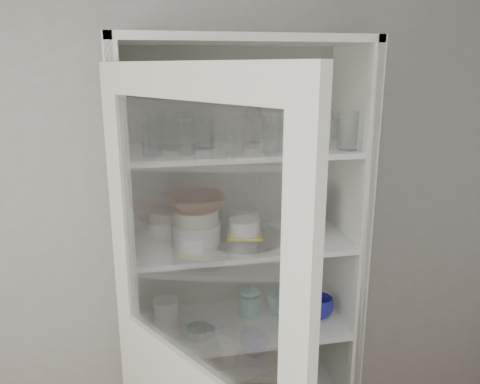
{
  "coord_description": "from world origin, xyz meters",
  "views": [
    {
      "loc": [
        -0.18,
        -0.6,
        1.99
      ],
      "look_at": [
        0.2,
        1.27,
        1.47
      ],
      "focal_mm": 35.0,
      "sensor_mm": 36.0,
      "label": 1
    }
  ],
  "objects_px": {
    "goblet_2": "(254,122)",
    "plate_stack_front": "(196,234)",
    "mug_blue": "(320,307)",
    "mug_teal": "(278,304)",
    "goblet_1": "(181,127)",
    "yellow_trivet": "(244,234)",
    "pantry_cabinet": "(237,298)",
    "mug_white": "(288,319)",
    "goblet_3": "(326,124)",
    "measuring_cups": "(199,332)",
    "goblet_0": "(162,128)",
    "plate_stack_back": "(171,222)",
    "teal_jar": "(250,303)",
    "white_ramekin": "(244,226)",
    "terracotta_bowl": "(195,202)",
    "cream_bowl": "(196,216)",
    "glass_platter": "(244,237)",
    "white_canister": "(166,313)",
    "grey_bowl_stack": "(306,213)"
  },
  "relations": [
    {
      "from": "goblet_2",
      "to": "plate_stack_front",
      "type": "xyz_separation_m",
      "value": [
        -0.28,
        -0.14,
        -0.44
      ]
    },
    {
      "from": "mug_blue",
      "to": "mug_teal",
      "type": "xyz_separation_m",
      "value": [
        -0.18,
        0.06,
        0.0
      ]
    },
    {
      "from": "goblet_1",
      "to": "yellow_trivet",
      "type": "height_order",
      "value": "goblet_1"
    },
    {
      "from": "pantry_cabinet",
      "to": "mug_white",
      "type": "xyz_separation_m",
      "value": [
        0.19,
        -0.17,
        -0.03
      ]
    },
    {
      "from": "goblet_3",
      "to": "measuring_cups",
      "type": "relative_size",
      "value": 1.48
    },
    {
      "from": "goblet_0",
      "to": "mug_blue",
      "type": "bearing_deg",
      "value": -10.8
    },
    {
      "from": "plate_stack_back",
      "to": "teal_jar",
      "type": "height_order",
      "value": "plate_stack_back"
    },
    {
      "from": "white_ramekin",
      "to": "teal_jar",
      "type": "distance_m",
      "value": 0.41
    },
    {
      "from": "goblet_1",
      "to": "white_ramekin",
      "type": "distance_m",
      "value": 0.5
    },
    {
      "from": "goblet_0",
      "to": "yellow_trivet",
      "type": "bearing_deg",
      "value": -17.7
    },
    {
      "from": "goblet_3",
      "to": "terracotta_bowl",
      "type": "bearing_deg",
      "value": -168.23
    },
    {
      "from": "goblet_2",
      "to": "plate_stack_back",
      "type": "distance_m",
      "value": 0.57
    },
    {
      "from": "goblet_0",
      "to": "plate_stack_front",
      "type": "relative_size",
      "value": 0.75
    },
    {
      "from": "mug_white",
      "to": "teal_jar",
      "type": "distance_m",
      "value": 0.21
    },
    {
      "from": "cream_bowl",
      "to": "glass_platter",
      "type": "distance_m",
      "value": 0.24
    },
    {
      "from": "plate_stack_front",
      "to": "yellow_trivet",
      "type": "distance_m",
      "value": 0.21
    },
    {
      "from": "terracotta_bowl",
      "to": "goblet_3",
      "type": "bearing_deg",
      "value": 11.77
    },
    {
      "from": "goblet_0",
      "to": "goblet_2",
      "type": "xyz_separation_m",
      "value": [
        0.39,
        0.02,
        0.01
      ]
    },
    {
      "from": "mug_blue",
      "to": "yellow_trivet",
      "type": "bearing_deg",
      "value": 162.65
    },
    {
      "from": "goblet_0",
      "to": "goblet_2",
      "type": "height_order",
      "value": "goblet_2"
    },
    {
      "from": "mug_white",
      "to": "measuring_cups",
      "type": "xyz_separation_m",
      "value": [
        -0.4,
        0.02,
        -0.03
      ]
    },
    {
      "from": "terracotta_bowl",
      "to": "mug_white",
      "type": "relative_size",
      "value": 2.44
    },
    {
      "from": "pantry_cabinet",
      "to": "white_ramekin",
      "type": "distance_m",
      "value": 0.39
    },
    {
      "from": "goblet_0",
      "to": "white_ramekin",
      "type": "bearing_deg",
      "value": -17.7
    },
    {
      "from": "goblet_3",
      "to": "goblet_0",
      "type": "bearing_deg",
      "value": 179.96
    },
    {
      "from": "goblet_1",
      "to": "goblet_2",
      "type": "height_order",
      "value": "goblet_2"
    },
    {
      "from": "mug_blue",
      "to": "mug_teal",
      "type": "relative_size",
      "value": 1.14
    },
    {
      "from": "cream_bowl",
      "to": "white_canister",
      "type": "relative_size",
      "value": 1.42
    },
    {
      "from": "grey_bowl_stack",
      "to": "teal_jar",
      "type": "xyz_separation_m",
      "value": [
        -0.24,
        0.05,
        -0.44
      ]
    },
    {
      "from": "white_ramekin",
      "to": "white_canister",
      "type": "distance_m",
      "value": 0.53
    },
    {
      "from": "white_canister",
      "to": "white_ramekin",
      "type": "bearing_deg",
      "value": -4.72
    },
    {
      "from": "goblet_1",
      "to": "measuring_cups",
      "type": "height_order",
      "value": "goblet_1"
    },
    {
      "from": "pantry_cabinet",
      "to": "glass_platter",
      "type": "relative_size",
      "value": 6.17
    },
    {
      "from": "mug_teal",
      "to": "teal_jar",
      "type": "bearing_deg",
      "value": 161.45
    },
    {
      "from": "terracotta_bowl",
      "to": "glass_platter",
      "type": "height_order",
      "value": "terracotta_bowl"
    },
    {
      "from": "goblet_3",
      "to": "measuring_cups",
      "type": "xyz_separation_m",
      "value": [
        -0.61,
        -0.18,
        -0.86
      ]
    },
    {
      "from": "goblet_0",
      "to": "plate_stack_front",
      "type": "distance_m",
      "value": 0.46
    },
    {
      "from": "goblet_1",
      "to": "teal_jar",
      "type": "distance_m",
      "value": 0.87
    },
    {
      "from": "teal_jar",
      "to": "white_canister",
      "type": "relative_size",
      "value": 0.9
    },
    {
      "from": "plate_stack_front",
      "to": "plate_stack_back",
      "type": "relative_size",
      "value": 1.07
    },
    {
      "from": "grey_bowl_stack",
      "to": "white_canister",
      "type": "height_order",
      "value": "grey_bowl_stack"
    },
    {
      "from": "goblet_2",
      "to": "plate_stack_back",
      "type": "relative_size",
      "value": 0.95
    },
    {
      "from": "plate_stack_back",
      "to": "grey_bowl_stack",
      "type": "relative_size",
      "value": 0.95
    },
    {
      "from": "teal_jar",
      "to": "grey_bowl_stack",
      "type": "bearing_deg",
      "value": -11.66
    },
    {
      "from": "goblet_0",
      "to": "glass_platter",
      "type": "height_order",
      "value": "goblet_0"
    },
    {
      "from": "cream_bowl",
      "to": "mug_white",
      "type": "height_order",
      "value": "cream_bowl"
    },
    {
      "from": "terracotta_bowl",
      "to": "grey_bowl_stack",
      "type": "relative_size",
      "value": 1.23
    },
    {
      "from": "mug_white",
      "to": "teal_jar",
      "type": "relative_size",
      "value": 0.85
    },
    {
      "from": "measuring_cups",
      "to": "white_canister",
      "type": "bearing_deg",
      "value": 141.5
    },
    {
      "from": "plate_stack_back",
      "to": "white_canister",
      "type": "bearing_deg",
      "value": -112.46
    }
  ]
}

